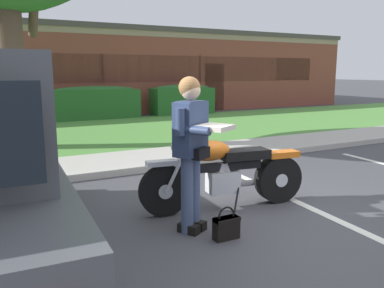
{
  "coord_description": "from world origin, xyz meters",
  "views": [
    {
      "loc": [
        -2.85,
        -3.47,
        1.75
      ],
      "look_at": [
        -0.5,
        0.89,
        0.85
      ],
      "focal_mm": 37.21,
      "sensor_mm": 36.0,
      "label": 1
    }
  ],
  "objects_px": {
    "rider_person": "(192,142)",
    "brick_building": "(76,71)",
    "motorcycle": "(230,171)",
    "handbag": "(226,226)",
    "hedge_center_left": "(95,102)",
    "hedge_center_right": "(182,99)"
  },
  "relations": [
    {
      "from": "handbag",
      "to": "hedge_center_left",
      "type": "height_order",
      "value": "hedge_center_left"
    },
    {
      "from": "motorcycle",
      "to": "handbag",
      "type": "xyz_separation_m",
      "value": [
        -0.58,
        -0.82,
        -0.34
      ]
    },
    {
      "from": "rider_person",
      "to": "hedge_center_left",
      "type": "bearing_deg",
      "value": 80.65
    },
    {
      "from": "handbag",
      "to": "brick_building",
      "type": "height_order",
      "value": "brick_building"
    },
    {
      "from": "motorcycle",
      "to": "handbag",
      "type": "relative_size",
      "value": 6.21
    },
    {
      "from": "rider_person",
      "to": "hedge_center_left",
      "type": "xyz_separation_m",
      "value": [
        1.77,
        10.73,
        -0.36
      ]
    },
    {
      "from": "rider_person",
      "to": "brick_building",
      "type": "bearing_deg",
      "value": 81.75
    },
    {
      "from": "handbag",
      "to": "hedge_center_right",
      "type": "relative_size",
      "value": 0.14
    },
    {
      "from": "rider_person",
      "to": "handbag",
      "type": "height_order",
      "value": "rider_person"
    },
    {
      "from": "hedge_center_right",
      "to": "hedge_center_left",
      "type": "bearing_deg",
      "value": 180.0
    },
    {
      "from": "hedge_center_left",
      "to": "motorcycle",
      "type": "bearing_deg",
      "value": -95.38
    },
    {
      "from": "motorcycle",
      "to": "hedge_center_right",
      "type": "bearing_deg",
      "value": 66.24
    },
    {
      "from": "motorcycle",
      "to": "hedge_center_left",
      "type": "bearing_deg",
      "value": 84.62
    },
    {
      "from": "hedge_center_left",
      "to": "hedge_center_right",
      "type": "distance_m",
      "value": 3.55
    },
    {
      "from": "motorcycle",
      "to": "hedge_center_right",
      "type": "relative_size",
      "value": 0.88
    },
    {
      "from": "hedge_center_left",
      "to": "brick_building",
      "type": "bearing_deg",
      "value": 83.89
    },
    {
      "from": "rider_person",
      "to": "handbag",
      "type": "bearing_deg",
      "value": -59.13
    },
    {
      "from": "motorcycle",
      "to": "rider_person",
      "type": "bearing_deg",
      "value": -150.1
    },
    {
      "from": "hedge_center_left",
      "to": "brick_building",
      "type": "relative_size",
      "value": 0.12
    },
    {
      "from": "rider_person",
      "to": "hedge_center_right",
      "type": "distance_m",
      "value": 11.98
    },
    {
      "from": "hedge_center_left",
      "to": "brick_building",
      "type": "xyz_separation_m",
      "value": [
        0.6,
        5.61,
        1.15
      ]
    },
    {
      "from": "handbag",
      "to": "hedge_center_left",
      "type": "distance_m",
      "value": 11.21
    }
  ]
}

